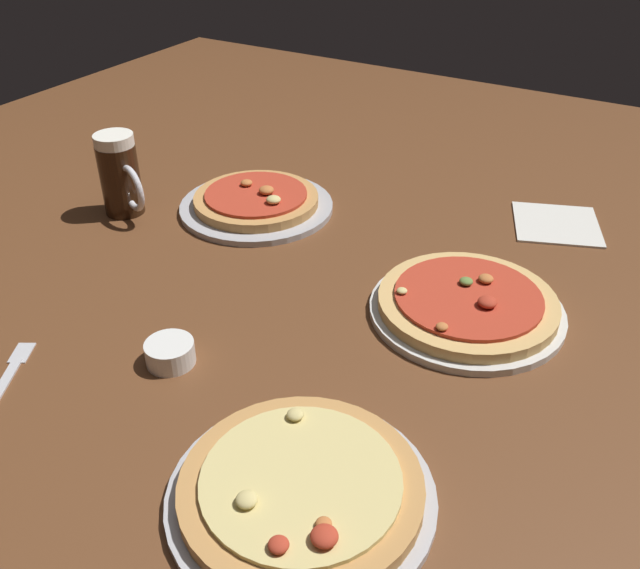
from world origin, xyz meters
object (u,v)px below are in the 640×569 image
(ramekin_sauce, at_px, (170,353))
(fork_left, at_px, (0,388))
(pizza_plate_far, at_px, (467,305))
(pizza_plate_side, at_px, (256,202))
(beer_mug_dark, at_px, (121,176))
(napkin_folded, at_px, (557,223))
(pizza_plate_near, at_px, (301,490))

(ramekin_sauce, distance_m, fork_left, 0.22)
(pizza_plate_far, xyz_separation_m, pizza_plate_side, (-0.47, 0.13, -0.00))
(beer_mug_dark, distance_m, ramekin_sauce, 0.48)
(pizza_plate_side, height_order, fork_left, pizza_plate_side)
(pizza_plate_far, xyz_separation_m, beer_mug_dark, (-0.69, -0.01, 0.06))
(pizza_plate_far, distance_m, beer_mug_dark, 0.69)
(pizza_plate_far, height_order, pizza_plate_side, same)
(pizza_plate_far, relative_size, ramekin_sauce, 4.32)
(pizza_plate_side, bearing_deg, ramekin_sauce, -70.03)
(pizza_plate_side, bearing_deg, fork_left, -89.75)
(fork_left, bearing_deg, ramekin_sauce, 44.86)
(napkin_folded, bearing_deg, pizza_plate_near, -95.91)
(ramekin_sauce, bearing_deg, pizza_plate_side, 109.97)
(beer_mug_dark, bearing_deg, napkin_folded, 26.66)
(beer_mug_dark, relative_size, ramekin_sauce, 2.29)
(beer_mug_dark, height_order, ramekin_sauce, beer_mug_dark)
(pizza_plate_side, relative_size, fork_left, 1.57)
(pizza_plate_near, height_order, fork_left, pizza_plate_near)
(fork_left, bearing_deg, pizza_plate_side, 90.25)
(ramekin_sauce, height_order, napkin_folded, ramekin_sauce)
(fork_left, bearing_deg, beer_mug_dark, 114.75)
(pizza_plate_near, height_order, napkin_folded, pizza_plate_near)
(pizza_plate_near, distance_m, ramekin_sauce, 0.30)
(pizza_plate_near, height_order, beer_mug_dark, beer_mug_dark)
(pizza_plate_side, bearing_deg, napkin_folded, 23.84)
(beer_mug_dark, distance_m, fork_left, 0.51)
(pizza_plate_near, distance_m, napkin_folded, 0.79)
(pizza_plate_far, height_order, fork_left, pizza_plate_far)
(pizza_plate_near, height_order, pizza_plate_side, same)
(pizza_plate_near, distance_m, fork_left, 0.44)
(pizza_plate_far, distance_m, pizza_plate_side, 0.49)
(pizza_plate_near, bearing_deg, beer_mug_dark, 147.44)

